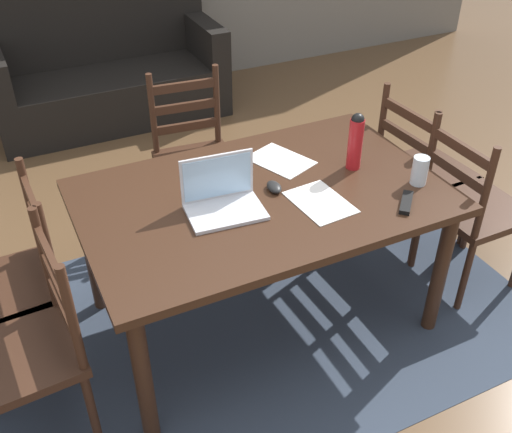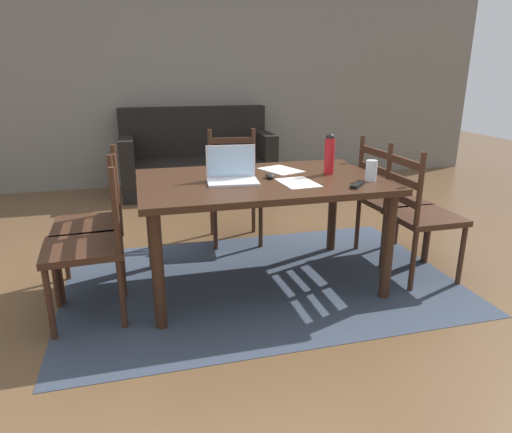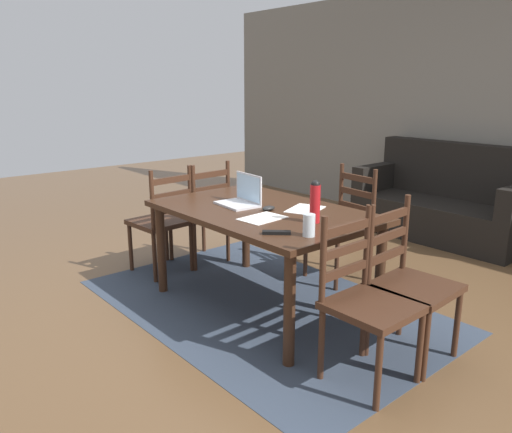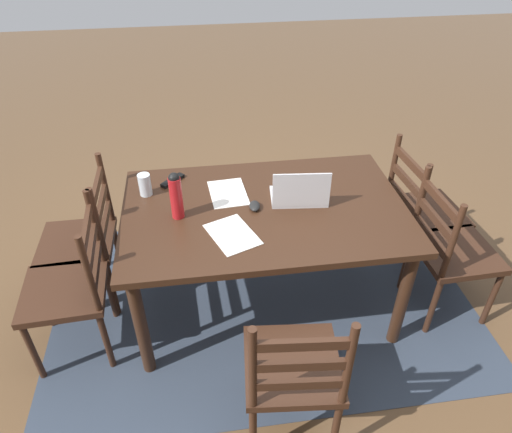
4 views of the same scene
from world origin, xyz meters
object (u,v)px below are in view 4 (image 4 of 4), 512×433
Objects in this scene: chair_right_near at (83,241)px; water_bottle at (176,195)px; drinking_glass at (145,185)px; tv_remote at (173,180)px; computer_mouse at (255,206)px; chair_right_far at (72,288)px; dining_table at (265,220)px; chair_far_head at (293,371)px; chair_left_far at (450,251)px; laptop at (300,194)px; chair_left_near at (421,212)px.

chair_right_near is 3.42× the size of water_bottle.
drinking_glass is 0.79× the size of tv_remote.
water_bottle is 0.45m from computer_mouse.
chair_right_far is 1.10m from computer_mouse.
dining_table is 0.12m from computer_mouse.
chair_far_head is 1.08m from water_bottle.
tv_remote is at bearing -142.87° from drinking_glass.
chair_far_head is 1.37m from tv_remote.
water_bottle reaches higher than tv_remote.
chair_right_near is at bearing -10.65° from dining_table.
chair_right_far is 1.28m from chair_far_head.
chair_far_head is at bearing 31.71° from chair_left_far.
chair_right_near is 0.55m from drinking_glass.
laptop reaches higher than drinking_glass.
chair_right_near reaches higher than dining_table.
laptop reaches higher than chair_left_near.
chair_right_near is (1.09, -0.21, -0.20)m from dining_table.
chair_right_near is 1.54m from chair_far_head.
chair_left_far is at bearing 179.91° from chair_right_far.
water_bottle reaches higher than chair_left_near.
chair_left_far is at bearing -148.29° from chair_far_head.
computer_mouse is (1.15, 0.20, 0.30)m from chair_left_near.
laptop is 0.90m from drinking_glass.
chair_right_far is 2.22m from chair_left_near.
chair_far_head is 0.99m from laptop.
laptop is at bearing 166.74° from drinking_glass.
chair_right_far is 3.42× the size of water_bottle.
tv_remote is (0.52, -0.35, 0.09)m from dining_table.
chair_right_near is at bearing -20.02° from water_bottle.
chair_right_near is 1.00× the size of chair_far_head.
dining_table is 0.73m from drinking_glass.
dining_table is 1.13m from chair_right_near.
tv_remote is at bearing -84.90° from water_bottle.
computer_mouse is at bearing 5.95° from tv_remote.
chair_right_near is at bearing -0.08° from chair_left_near.
chair_far_head is at bearing 120.88° from drinking_glass.
chair_right_near and chair_left_far have the same top height.
chair_right_near is at bearing -7.86° from laptop.
water_bottle is (0.69, 0.04, 0.09)m from laptop.
dining_table is at bearing 160.88° from drinking_glass.
dining_table is 4.73× the size of laptop.
computer_mouse is at bearing 6.21° from laptop.
chair_right_far is (1.09, 0.20, -0.20)m from dining_table.
dining_table is 9.45× the size of tv_remote.
chair_right_far is 1.36m from laptop.
chair_right_near is at bearing -10.67° from chair_left_far.
computer_mouse reaches higher than tv_remote.
chair_left_far is 1.65m from water_bottle.
chair_right_far is 0.41m from chair_right_near.
laptop reaches higher than chair_right_far.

